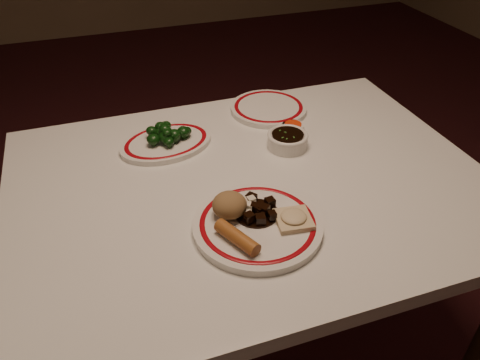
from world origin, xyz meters
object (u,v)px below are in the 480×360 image
object	(u,v)px
spring_roll	(237,237)
broccoli_plate	(166,142)
stirfry_heap	(256,210)
soy_bowl	(287,141)
fried_wonton	(294,218)
broccoli_pile	(167,134)
main_plate	(258,225)
rice_mound	(229,205)
dining_table	(251,208)

from	to	relation	value
spring_roll	broccoli_plate	distance (m)	0.46
stirfry_heap	soy_bowl	xyz separation A→B (m)	(0.19, 0.26, -0.01)
stirfry_heap	fried_wonton	bearing A→B (deg)	-37.73
fried_wonton	stirfry_heap	world-z (taller)	stirfry_heap
stirfry_heap	broccoli_plate	bearing A→B (deg)	108.73
broccoli_plate	broccoli_pile	world-z (taller)	broccoli_pile
main_plate	broccoli_pile	xyz separation A→B (m)	(-0.12, 0.41, 0.03)
rice_mound	spring_roll	size ratio (longest dim) A/B	0.70
main_plate	soy_bowl	world-z (taller)	soy_bowl
spring_roll	broccoli_plate	world-z (taller)	spring_roll
broccoli_pile	broccoli_plate	bearing A→B (deg)	171.14
rice_mound	fried_wonton	bearing A→B (deg)	-28.45
dining_table	main_plate	size ratio (longest dim) A/B	3.18
dining_table	main_plate	world-z (taller)	main_plate
main_plate	rice_mound	xyz separation A→B (m)	(-0.05, 0.04, 0.04)
spring_roll	soy_bowl	bearing A→B (deg)	26.81
main_plate	broccoli_plate	distance (m)	0.42
main_plate	broccoli_plate	bearing A→B (deg)	106.50
rice_mound	stirfry_heap	size ratio (longest dim) A/B	0.74
fried_wonton	stirfry_heap	size ratio (longest dim) A/B	0.82
spring_roll	dining_table	bearing A→B (deg)	37.81
dining_table	broccoli_plate	distance (m)	0.30
main_plate	rice_mound	bearing A→B (deg)	138.27
soy_bowl	broccoli_plate	bearing A→B (deg)	159.63
rice_mound	soy_bowl	bearing A→B (deg)	44.68
spring_roll	fried_wonton	xyz separation A→B (m)	(0.14, 0.02, -0.01)
broccoli_plate	soy_bowl	size ratio (longest dim) A/B	2.69
rice_mound	broccoli_plate	size ratio (longest dim) A/B	0.26
broccoli_pile	soy_bowl	distance (m)	0.34
broccoli_plate	broccoli_pile	bearing A→B (deg)	-8.86
dining_table	fried_wonton	xyz separation A→B (m)	(0.03, -0.20, 0.12)
broccoli_pile	soy_bowl	bearing A→B (deg)	-20.51
broccoli_pile	soy_bowl	world-z (taller)	broccoli_pile
fried_wonton	broccoli_pile	size ratio (longest dim) A/B	0.66
main_plate	dining_table	bearing A→B (deg)	74.48
spring_roll	broccoli_plate	size ratio (longest dim) A/B	0.37
main_plate	broccoli_pile	distance (m)	0.42
dining_table	spring_roll	distance (m)	0.28
broccoli_pile	fried_wonton	bearing A→B (deg)	-65.97
stirfry_heap	broccoli_plate	xyz separation A→B (m)	(-0.13, 0.38, -0.02)
broccoli_plate	soy_bowl	bearing A→B (deg)	-20.37
fried_wonton	rice_mound	bearing A→B (deg)	151.55
dining_table	broccoli_plate	world-z (taller)	broccoli_plate
dining_table	broccoli_pile	bearing A→B (deg)	125.58
broccoli_plate	spring_roll	bearing A→B (deg)	-82.76
main_plate	soy_bowl	size ratio (longest dim) A/B	3.40
main_plate	fried_wonton	world-z (taller)	fried_wonton
spring_roll	broccoli_pile	world-z (taller)	broccoli_pile
fried_wonton	stirfry_heap	bearing A→B (deg)	142.27
soy_bowl	main_plate	bearing A→B (deg)	-124.25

